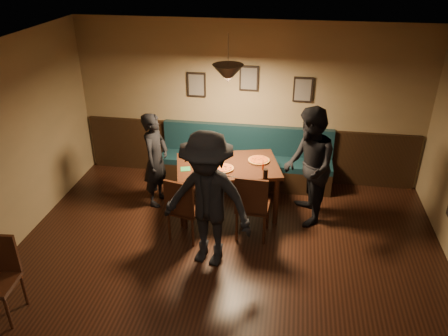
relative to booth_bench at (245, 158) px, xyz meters
name	(u,v)px	position (x,y,z in m)	size (l,w,h in m)	color
floor	(212,315)	(0.00, -3.20, -0.50)	(7.00, 7.00, 0.00)	black
ceiling	(209,80)	(0.00, -3.20, 2.30)	(7.00, 7.00, 0.00)	silver
wall_back	(249,103)	(0.00, 0.30, 0.90)	(6.00, 6.00, 0.00)	#8C704F
wainscot	(247,152)	(0.00, 0.27, 0.00)	(5.88, 0.06, 1.00)	black
booth_bench	(245,158)	(0.00, 0.00, 0.00)	(3.00, 0.60, 1.00)	#0F232D
picture_left	(197,85)	(-0.90, 0.27, 1.20)	(0.32, 0.04, 0.42)	black
picture_center	(249,78)	(0.00, 0.27, 1.35)	(0.32, 0.04, 0.42)	black
picture_right	(303,90)	(0.90, 0.27, 1.20)	(0.32, 0.04, 0.42)	black
pendant_lamp	(228,74)	(-0.17, -0.95, 1.75)	(0.44, 0.44, 0.25)	black
dining_table	(228,188)	(-0.17, -0.95, -0.09)	(1.55, 0.99, 0.83)	#311D0D
chair_near_left	(186,207)	(-0.65, -1.72, 0.00)	(0.44, 0.44, 1.00)	black
chair_near_right	(253,204)	(0.29, -1.53, 0.02)	(0.46, 0.46, 1.04)	#33130E
diner_left	(156,160)	(-1.34, -0.86, 0.28)	(0.57, 0.37, 1.56)	black
diner_right	(309,167)	(1.05, -1.00, 0.41)	(0.89, 0.69, 1.83)	black
diner_front	(207,201)	(-0.24, -2.22, 0.45)	(1.22, 0.70, 1.89)	black
pizza_a	(201,159)	(-0.60, -0.85, 0.35)	(0.36, 0.36, 0.04)	orange
pizza_b	(223,168)	(-0.21, -1.11, 0.35)	(0.31, 0.31, 0.04)	#C77725
pizza_c	(259,160)	(0.29, -0.75, 0.35)	(0.33, 0.33, 0.04)	orange
soda_glass	(265,174)	(0.44, -1.29, 0.40)	(0.07, 0.07, 0.15)	black
tabasco_bottle	(263,166)	(0.38, -1.03, 0.39)	(0.03, 0.03, 0.12)	#A42705
napkin_a	(196,155)	(-0.72, -0.68, 0.33)	(0.17, 0.17, 0.01)	#217E2C
napkin_b	(185,169)	(-0.77, -1.20, 0.33)	(0.14, 0.14, 0.01)	#1D6E32
cutlery_set	(223,176)	(-0.18, -1.33, 0.33)	(0.02, 0.21, 0.00)	silver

